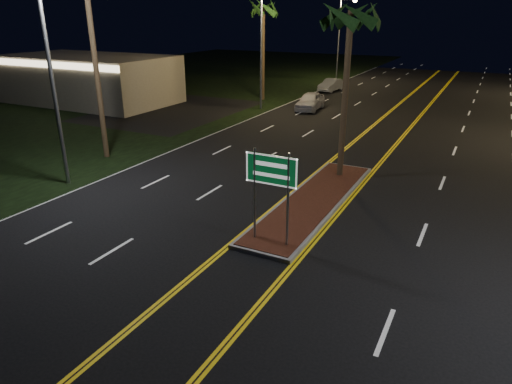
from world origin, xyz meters
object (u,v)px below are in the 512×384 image
Objects in this scene: streetlight_left_mid at (266,37)px; car_far at (331,84)px; palm_median at (351,16)px; palm_left_far at (263,9)px; highway_sign at (271,179)px; streetlight_left_far at (342,30)px; commercial_building at (89,79)px; median_island at (314,201)px; streetlight_left_near at (55,57)px; car_near at (310,100)px.

streetlight_left_mid is 12.73m from car_far.
palm_median is 0.94× the size of palm_left_far.
car_far is at bearing 109.40° from palm_median.
palm_left_far is 2.05× the size of car_far.
highway_sign is 0.36× the size of streetlight_left_far.
commercial_building is 1.81× the size of palm_median.
streetlight_left_near is at bearing -164.22° from median_island.
median_island is 1.23× the size of palm_median.
commercial_building is 22.49m from streetlight_left_near.
car_far is (-8.84, 32.80, -1.69)m from highway_sign.
car_near is at bearing 107.73° from highway_sign.
streetlight_left_mid reaches higher than palm_left_far.
streetlight_left_near reaches higher than car_near.
streetlight_left_near is 40.00m from streetlight_left_far.
palm_median is (0.00, 7.70, 4.87)m from highway_sign.
commercial_building is at bearing 146.52° from highway_sign.
palm_left_far is (-2.19, 24.00, 2.09)m from streetlight_left_near.
palm_left_far is at bearing 121.36° from median_island.
streetlight_left_far is (-10.61, 37.00, 5.57)m from median_island.
highway_sign is 31.17m from commercial_building.
streetlight_left_mid is 2.10× the size of car_far.
commercial_building is (-26.00, 17.19, -0.40)m from highway_sign.
streetlight_left_mid is (-10.61, 21.20, 3.25)m from highway_sign.
palm_median is 17.85m from car_near.
streetlight_left_mid is 20.00m from streetlight_left_far.
commercial_building reaches higher than car_near.
palm_left_far is 9.22m from car_near.
palm_median reaches higher than commercial_building.
streetlight_left_far reaches higher than commercial_building.
streetlight_left_near reaches higher than palm_median.
median_island is 0.68× the size of commercial_building.
palm_median is (10.61, 6.50, 1.62)m from streetlight_left_near.
car_near is at bearing -73.67° from car_far.
streetlight_left_far is at bearing 107.58° from palm_median.
palm_median is at bearing 90.00° from median_island.
streetlight_left_far is (0.00, 20.00, 0.00)m from streetlight_left_mid.
median_island is 12.36m from streetlight_left_near.
highway_sign is (0.00, -4.20, 2.32)m from median_island.
car_far is (1.77, -8.41, -4.94)m from streetlight_left_far.
streetlight_left_far is 2.10× the size of car_far.
streetlight_left_near is (15.39, -15.99, 3.65)m from commercial_building.
commercial_building is 3.02× the size of car_near.
streetlight_left_far is 16.28m from palm_left_far.
palm_median reaches higher than car_near.
streetlight_left_near is 24.19m from palm_left_far.
median_island is at bearing -73.10° from car_near.
commercial_building is 1.67× the size of streetlight_left_mid.
highway_sign is 11.17m from streetlight_left_near.
highway_sign is at bearing -33.48° from commercial_building.
highway_sign is 9.11m from palm_median.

